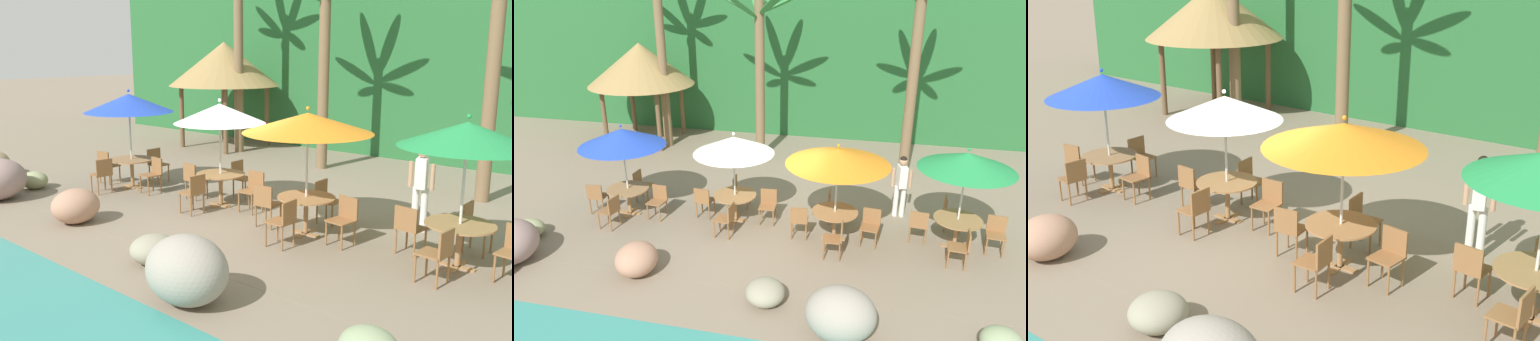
% 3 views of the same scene
% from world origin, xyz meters
% --- Properties ---
extents(ground_plane, '(120.00, 120.00, 0.00)m').
position_xyz_m(ground_plane, '(0.00, 0.00, 0.00)').
color(ground_plane, gray).
extents(terrace_deck, '(18.00, 5.20, 0.01)m').
position_xyz_m(terrace_deck, '(0.00, 0.00, 0.00)').
color(terrace_deck, gray).
rests_on(terrace_deck, ground).
extents(foliage_backdrop, '(28.00, 2.40, 6.00)m').
position_xyz_m(foliage_backdrop, '(0.00, 9.00, 3.00)').
color(foliage_backdrop, '#286633').
rests_on(foliage_backdrop, ground).
extents(rock_seawall, '(17.08, 3.41, 0.98)m').
position_xyz_m(rock_seawall, '(-2.87, -3.36, 0.41)').
color(rock_seawall, gray).
rests_on(rock_seawall, ground).
extents(umbrella_blue, '(2.21, 2.21, 2.49)m').
position_xyz_m(umbrella_blue, '(-3.86, -0.01, 2.15)').
color(umbrella_blue, silver).
rests_on(umbrella_blue, ground).
extents(dining_table_blue, '(1.10, 1.10, 0.74)m').
position_xyz_m(dining_table_blue, '(-3.86, -0.01, 0.61)').
color(dining_table_blue, '#A37547').
rests_on(dining_table_blue, ground).
extents(chair_blue_seaward, '(0.46, 0.47, 0.87)m').
position_xyz_m(chair_blue_seaward, '(-3.00, -0.01, 0.51)').
color(chair_blue_seaward, olive).
rests_on(chair_blue_seaward, ground).
extents(chair_blue_inland, '(0.44, 0.43, 0.87)m').
position_xyz_m(chair_blue_inland, '(-3.92, 0.84, 0.51)').
color(chair_blue_inland, olive).
rests_on(chair_blue_inland, ground).
extents(chair_blue_left, '(0.46, 0.47, 0.87)m').
position_xyz_m(chair_blue_left, '(-4.69, -0.19, 0.51)').
color(chair_blue_left, olive).
rests_on(chair_blue_left, ground).
extents(chair_blue_right, '(0.48, 0.48, 0.87)m').
position_xyz_m(chair_blue_right, '(-3.88, -0.86, 0.51)').
color(chair_blue_right, olive).
rests_on(chair_blue_right, ground).
extents(umbrella_white, '(2.03, 2.03, 2.41)m').
position_xyz_m(umbrella_white, '(-0.96, 0.25, 2.08)').
color(umbrella_white, silver).
rests_on(umbrella_white, ground).
extents(dining_table_white, '(1.10, 1.10, 0.74)m').
position_xyz_m(dining_table_white, '(-0.96, 0.25, 0.61)').
color(dining_table_white, '#A37547').
rests_on(dining_table_white, ground).
extents(chair_white_seaward, '(0.44, 0.45, 0.87)m').
position_xyz_m(chair_white_seaward, '(-0.12, 0.38, 0.51)').
color(chair_white_seaward, olive).
rests_on(chair_white_seaward, ground).
extents(chair_white_inland, '(0.46, 0.45, 0.87)m').
position_xyz_m(chair_white_inland, '(-1.11, 1.09, 0.51)').
color(chair_white_inland, olive).
rests_on(chair_white_inland, ground).
extents(chair_white_left, '(0.45, 0.45, 0.87)m').
position_xyz_m(chair_white_left, '(-1.82, 0.21, 0.51)').
color(chair_white_left, olive).
rests_on(chair_white_left, ground).
extents(chair_white_right, '(0.45, 0.44, 0.87)m').
position_xyz_m(chair_white_right, '(-0.91, -0.60, 0.51)').
color(chair_white_right, olive).
rests_on(chair_white_right, ground).
extents(umbrella_orange, '(2.42, 2.42, 2.44)m').
position_xyz_m(umbrella_orange, '(1.65, -0.13, 2.13)').
color(umbrella_orange, silver).
rests_on(umbrella_orange, ground).
extents(dining_table_orange, '(1.10, 1.10, 0.74)m').
position_xyz_m(dining_table_orange, '(1.65, -0.13, 0.61)').
color(dining_table_orange, '#A37547').
rests_on(dining_table_orange, ground).
extents(chair_orange_seaward, '(0.48, 0.48, 0.87)m').
position_xyz_m(chair_orange_seaward, '(2.50, -0.16, 0.51)').
color(chair_orange_seaward, olive).
rests_on(chair_orange_seaward, ground).
extents(chair_orange_inland, '(0.44, 0.43, 0.87)m').
position_xyz_m(chair_orange_inland, '(1.53, 0.72, 0.51)').
color(chair_orange_inland, olive).
rests_on(chair_orange_inland, ground).
extents(chair_orange_left, '(0.46, 0.47, 0.87)m').
position_xyz_m(chair_orange_left, '(0.81, -0.31, 0.51)').
color(chair_orange_left, olive).
rests_on(chair_orange_left, ground).
extents(chair_orange_right, '(0.45, 0.44, 0.87)m').
position_xyz_m(chair_orange_right, '(1.78, -0.97, 0.51)').
color(chair_orange_right, olive).
rests_on(chair_orange_right, ground).
extents(umbrella_green, '(2.13, 2.13, 2.48)m').
position_xyz_m(umbrella_green, '(4.46, 0.11, 2.17)').
color(umbrella_green, silver).
rests_on(umbrella_green, ground).
extents(dining_table_green, '(1.10, 1.10, 0.74)m').
position_xyz_m(dining_table_green, '(4.46, 0.11, 0.61)').
color(dining_table_green, '#A37547').
rests_on(dining_table_green, ground).
extents(chair_green_seaward, '(0.47, 0.47, 0.87)m').
position_xyz_m(chair_green_seaward, '(5.32, 0.11, 0.51)').
color(chair_green_seaward, olive).
rests_on(chair_green_seaward, ground).
extents(chair_green_inland, '(0.44, 0.43, 0.87)m').
position_xyz_m(chair_green_inland, '(4.39, 0.97, 0.51)').
color(chair_green_inland, olive).
rests_on(chair_green_inland, ground).
extents(chair_green_left, '(0.46, 0.47, 0.87)m').
position_xyz_m(chair_green_left, '(3.61, 0.11, 0.51)').
color(chair_green_left, olive).
rests_on(chair_green_left, ground).
extents(chair_green_right, '(0.46, 0.45, 0.87)m').
position_xyz_m(chair_green_right, '(4.48, -0.74, 0.51)').
color(chair_green_right, olive).
rests_on(chair_green_right, ground).
extents(palm_tree_nearest, '(3.00, 3.01, 6.75)m').
position_xyz_m(palm_tree_nearest, '(-5.24, 5.54, 4.55)').
color(palm_tree_nearest, brown).
rests_on(palm_tree_nearest, ground).
extents(palm_tree_second, '(3.39, 3.18, 5.70)m').
position_xyz_m(palm_tree_second, '(-1.50, 5.12, 3.86)').
color(palm_tree_second, brown).
rests_on(palm_tree_second, ground).
extents(palm_tree_third, '(3.08, 2.94, 6.12)m').
position_xyz_m(palm_tree_third, '(3.37, 4.47, 4.08)').
color(palm_tree_third, brown).
rests_on(palm_tree_third, ground).
extents(palapa_hut, '(3.95, 3.95, 3.73)m').
position_xyz_m(palapa_hut, '(-6.34, 6.00, 2.95)').
color(palapa_hut, brown).
rests_on(palapa_hut, ground).
extents(waiter_in_white, '(0.52, 0.38, 1.70)m').
position_xyz_m(waiter_in_white, '(3.19, 1.46, 0.99)').
color(waiter_in_white, white).
rests_on(waiter_in_white, ground).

